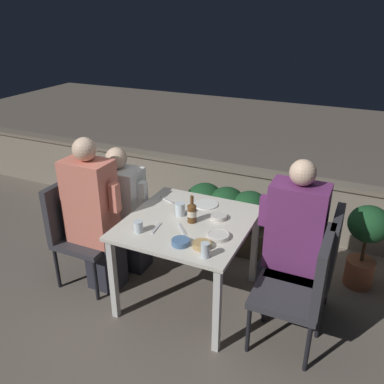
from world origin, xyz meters
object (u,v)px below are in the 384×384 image
(chair_left_near, at_px, (77,225))
(person_coral_top, at_px, (95,216))
(chair_left_far, at_px, (105,209))
(person_purple_stripe, at_px, (290,240))
(beer_bottle, at_px, (192,212))
(person_white_polo, at_px, (124,210))
(chair_right_far, at_px, (317,259))
(potted_plant, at_px, (366,239))
(chair_right_near, at_px, (305,284))

(chair_left_near, height_order, person_coral_top, person_coral_top)
(chair_left_far, distance_m, person_purple_stripe, 1.74)
(beer_bottle, bearing_deg, chair_left_near, -171.85)
(person_white_polo, bearing_deg, chair_right_far, -0.38)
(chair_left_far, bearing_deg, potted_plant, 14.64)
(person_coral_top, distance_m, chair_right_near, 1.76)
(chair_left_far, relative_size, chair_right_far, 1.00)
(chair_left_near, relative_size, person_white_polo, 0.79)
(person_coral_top, distance_m, chair_left_far, 0.41)
(person_coral_top, height_order, potted_plant, person_coral_top)
(person_white_polo, bearing_deg, potted_plant, 16.09)
(potted_plant, bearing_deg, chair_left_far, -165.36)
(potted_plant, bearing_deg, chair_right_far, -118.28)
(chair_left_near, relative_size, chair_left_far, 1.00)
(chair_left_near, distance_m, potted_plant, 2.50)
(chair_left_near, xyz_separation_m, person_white_polo, (0.26, 0.35, 0.04))
(chair_left_near, distance_m, person_coral_top, 0.25)
(chair_left_far, bearing_deg, chair_right_far, -0.33)
(beer_bottle, height_order, potted_plant, beer_bottle)
(chair_right_near, bearing_deg, person_white_polo, 168.00)
(chair_left_far, distance_m, person_white_polo, 0.22)
(chair_left_far, relative_size, beer_bottle, 4.18)
(chair_right_near, distance_m, potted_plant, 1.02)
(chair_right_far, relative_size, potted_plant, 1.21)
(chair_right_far, bearing_deg, potted_plant, 61.72)
(person_purple_stripe, bearing_deg, beer_bottle, -165.91)
(chair_right_near, bearing_deg, chair_left_near, 179.52)
(beer_bottle, bearing_deg, chair_right_far, 11.07)
(chair_left_far, relative_size, chair_right_near, 1.00)
(person_white_polo, height_order, person_purple_stripe, person_purple_stripe)
(chair_right_near, bearing_deg, potted_plant, 69.88)
(chair_left_near, xyz_separation_m, potted_plant, (2.32, 0.94, -0.08))
(person_white_polo, bearing_deg, chair_left_far, -180.00)
(chair_left_near, xyz_separation_m, person_coral_top, (0.21, -0.00, 0.14))
(chair_right_near, height_order, potted_plant, chair_right_near)
(person_purple_stripe, relative_size, beer_bottle, 5.86)
(person_coral_top, bearing_deg, person_white_polo, 81.49)
(chair_left_near, xyz_separation_m, beer_bottle, (1.04, 0.15, 0.28))
(chair_left_near, height_order, person_white_polo, person_white_polo)
(chair_right_near, relative_size, potted_plant, 1.21)
(potted_plant, bearing_deg, beer_bottle, -148.23)
(chair_left_far, distance_m, chair_right_far, 1.95)
(person_coral_top, height_order, chair_right_far, person_coral_top)
(person_white_polo, relative_size, beer_bottle, 5.25)
(person_coral_top, bearing_deg, chair_left_far, 115.18)
(person_coral_top, xyz_separation_m, chair_left_far, (-0.16, 0.35, -0.14))
(chair_left_far, bearing_deg, beer_bottle, -11.24)
(chair_left_near, relative_size, person_coral_top, 0.69)
(chair_left_far, xyz_separation_m, beer_bottle, (0.99, -0.20, 0.28))
(chair_left_near, distance_m, chair_right_near, 1.97)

